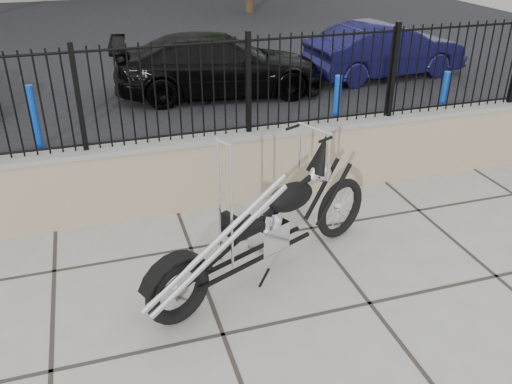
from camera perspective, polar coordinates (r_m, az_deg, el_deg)
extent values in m
plane|color=#99968E|center=(5.15, -3.49, -14.76)|extent=(90.00, 90.00, 0.00)
plane|color=black|center=(16.61, -14.50, 14.61)|extent=(30.00, 30.00, 0.00)
cube|color=gray|center=(6.95, -8.68, 1.77)|extent=(14.00, 0.36, 0.96)
cube|color=black|center=(6.56, -9.34, 10.30)|extent=(14.00, 0.08, 1.20)
imported|color=black|center=(11.55, -3.91, 13.21)|extent=(4.47, 2.20, 1.25)
imported|color=#100F39|center=(13.22, 13.46, 14.33)|extent=(3.84, 1.66, 1.23)
cylinder|color=blue|center=(9.46, -22.30, 7.32)|extent=(0.14, 0.14, 1.04)
cylinder|color=#0B15B1|center=(9.58, 8.50, 9.17)|extent=(0.12, 0.12, 0.99)
cylinder|color=#0B5DB2|center=(10.33, 19.13, 9.25)|extent=(0.14, 0.14, 0.97)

